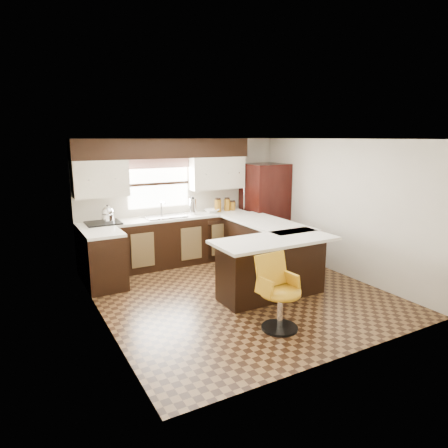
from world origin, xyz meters
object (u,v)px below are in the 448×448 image
peninsula_long (264,249)px  peninsula_return (272,268)px  refrigerator (264,209)px  bar_chair (281,294)px

peninsula_long → peninsula_return: 1.11m
peninsula_long → refrigerator: bearing=55.3°
refrigerator → bar_chair: 3.60m
peninsula_long → peninsula_return: same height
bar_chair → refrigerator: bearing=54.5°
peninsula_return → bar_chair: bearing=-119.7°
peninsula_long → bar_chair: 2.21m
peninsula_long → refrigerator: size_ratio=1.03×
bar_chair → peninsula_long: bearing=56.6°
refrigerator → bar_chair: bearing=-121.2°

